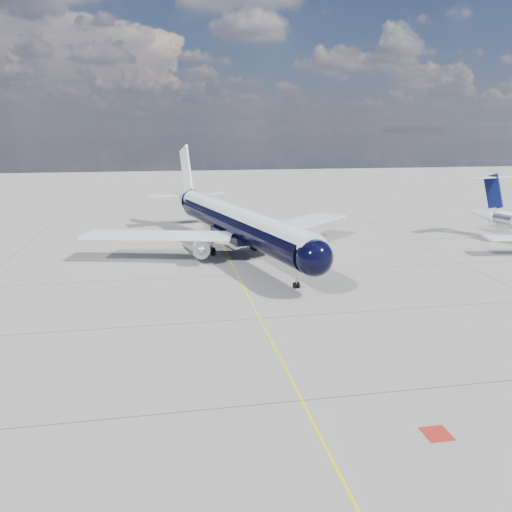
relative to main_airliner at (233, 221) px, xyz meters
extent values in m
plane|color=gray|center=(-1.11, -6.57, -4.61)|extent=(320.00, 320.00, 0.00)
cube|color=yellow|center=(-1.11, -11.57, -4.61)|extent=(0.16, 160.00, 0.01)
cube|color=maroon|center=(5.69, -46.57, -4.61)|extent=(1.60, 1.60, 0.01)
cylinder|color=black|center=(0.35, -1.39, -0.20)|extent=(13.74, 39.63, 3.99)
sphere|color=black|center=(5.55, -21.73, -0.20)|extent=(4.85, 4.85, 3.99)
cone|color=black|center=(-5.75, 22.51, 0.43)|extent=(5.68, 8.11, 3.99)
cylinder|color=white|center=(0.35, -1.39, 0.79)|extent=(13.41, 41.45, 3.11)
cube|color=black|center=(5.60, -21.93, 0.37)|extent=(2.75, 1.84, 0.58)
cube|color=white|center=(-10.71, -2.59, -1.15)|extent=(20.82, 9.86, 0.34)
cube|color=white|center=(10.64, 2.87, -1.15)|extent=(18.43, 17.45, 0.34)
cube|color=black|center=(0.35, -1.39, -1.67)|extent=(6.87, 11.26, 1.05)
cylinder|color=#B8B8C0|center=(-5.74, -5.11, -2.36)|extent=(3.47, 5.26, 2.35)
cylinder|color=#B8B8C0|center=(7.48, -1.73, -2.36)|extent=(3.47, 5.26, 2.35)
sphere|color=gray|center=(-5.19, -7.24, -2.36)|extent=(1.40, 1.40, 1.15)
sphere|color=gray|center=(8.03, -3.87, -2.36)|extent=(1.40, 1.40, 1.15)
cube|color=white|center=(-5.79, -4.91, -1.57)|extent=(1.06, 3.31, 1.15)
cube|color=white|center=(7.43, -1.53, -1.57)|extent=(1.06, 3.31, 1.15)
cube|color=white|center=(-5.62, 22.01, 5.78)|extent=(1.97, 6.53, 8.95)
cube|color=white|center=(-5.75, 22.51, 1.26)|extent=(14.05, 6.63, 0.23)
cylinder|color=gray|center=(4.64, -18.17, -3.30)|extent=(0.23, 0.23, 2.20)
cylinder|color=black|center=(4.44, -18.22, -4.25)|extent=(0.36, 0.76, 0.73)
cylinder|color=black|center=(4.84, -18.12, -4.25)|extent=(0.36, 0.76, 0.73)
cylinder|color=gray|center=(-3.29, -0.69, -3.20)|extent=(0.33, 0.33, 1.99)
cylinder|color=gray|center=(3.22, 0.97, -3.20)|extent=(0.33, 0.33, 1.99)
cylinder|color=black|center=(-3.15, -1.25, -4.04)|extent=(0.74, 1.24, 1.15)
cylinder|color=black|center=(-3.43, -0.13, -4.04)|extent=(0.74, 1.24, 1.15)
cylinder|color=black|center=(3.36, 0.41, -4.04)|extent=(0.74, 1.24, 1.15)
cylinder|color=black|center=(3.08, 1.53, -4.04)|extent=(0.74, 1.24, 1.15)
cone|color=white|center=(43.73, 5.96, -1.08)|extent=(4.15, 5.65, 2.73)
cylinder|color=#B8B8C0|center=(43.41, 0.02, -1.08)|extent=(2.43, 3.54, 1.52)
cube|color=white|center=(43.89, 0.17, -1.08)|extent=(1.46, 1.85, 0.18)
cube|color=#090F40|center=(44.19, 4.51, 2.71)|extent=(1.53, 4.12, 6.19)
cube|color=white|center=(44.01, 5.09, 5.14)|extent=(8.31, 4.40, 0.16)
camera|label=1|loc=(-9.32, -70.06, 12.66)|focal=35.00mm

